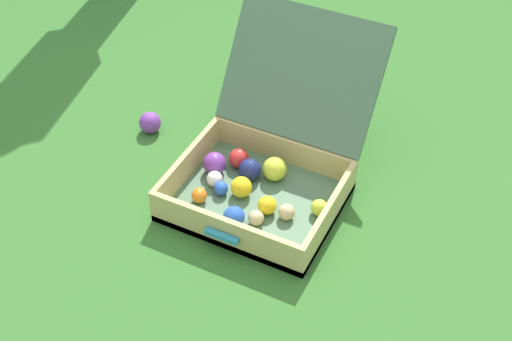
# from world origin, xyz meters

# --- Properties ---
(ground_plane) EXTENTS (16.00, 16.00, 0.00)m
(ground_plane) POSITION_xyz_m (0.00, 0.00, 0.00)
(ground_plane) COLOR #336B28
(open_suitcase) EXTENTS (0.52, 0.70, 0.49)m
(open_suitcase) POSITION_xyz_m (0.00, 0.05, 0.11)
(open_suitcase) COLOR #4C7051
(open_suitcase) RESTS_ON ground
(stray_ball_on_grass) EXTENTS (0.08, 0.08, 0.08)m
(stray_ball_on_grass) POSITION_xyz_m (-0.50, 0.12, 0.04)
(stray_ball_on_grass) COLOR purple
(stray_ball_on_grass) RESTS_ON ground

